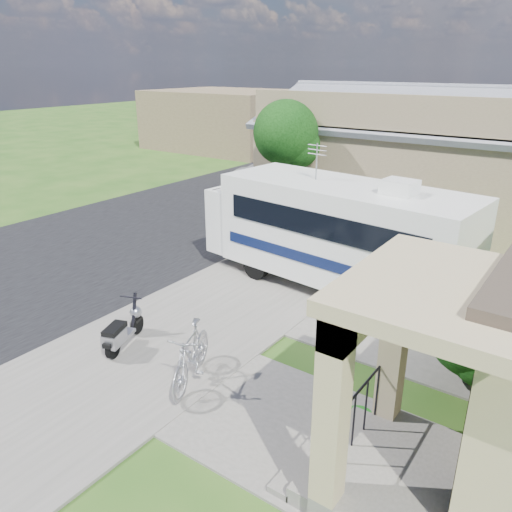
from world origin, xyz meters
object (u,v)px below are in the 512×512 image
Objects in this scene: shrub at (486,323)px; van at (346,157)px; scooter at (122,331)px; motorhome at (334,230)px; pickup_truck at (291,173)px; garden_hose at (359,420)px; bicycle at (191,358)px.

van is at bearing 122.81° from shrub.
van reaches higher than scooter.
motorhome is 5.03m from shrub.
van is (-0.06, 6.14, -0.07)m from pickup_truck.
van is at bearing -83.51° from pickup_truck.
scooter is 15.01m from pickup_truck.
shrub is (4.36, -2.48, -0.28)m from motorhome.
garden_hose is (5.14, 0.71, -0.35)m from scooter.
shrub is at bearing 4.82° from scooter.
garden_hose is (3.04, -4.82, -1.53)m from motorhome.
scooter is at bearing -67.75° from van.
pickup_truck is (-6.76, 8.73, -0.77)m from motorhome.
scooter is 0.75× the size of bicycle.
shrub reaches higher than garden_hose.
pickup_truck is 13.78× the size of garden_hose.
bicycle is 21.55m from van.
motorhome is 5.23× the size of scooter.
bicycle is (2.04, -0.06, 0.13)m from scooter.
pickup_truck is 1.14× the size of van.
shrub reaches higher than bicycle.
garden_hose is (9.86, -19.69, -0.69)m from van.
bicycle is at bearing -84.75° from motorhome.
van is at bearing 116.60° from garden_hose.
shrub is 1.81× the size of scooter.
motorhome is at bearing 133.65° from pickup_truck.
van is (-11.18, 17.35, -0.56)m from shrub.
shrub is 20.65m from van.
pickup_truck is at bearing 92.41° from bicycle.
pickup_truck is at bearing 133.66° from motorhome.
garden_hose is at bearing -54.17° from van.
scooter is 3.23× the size of garden_hose.
bicycle is 0.31× the size of pickup_truck.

